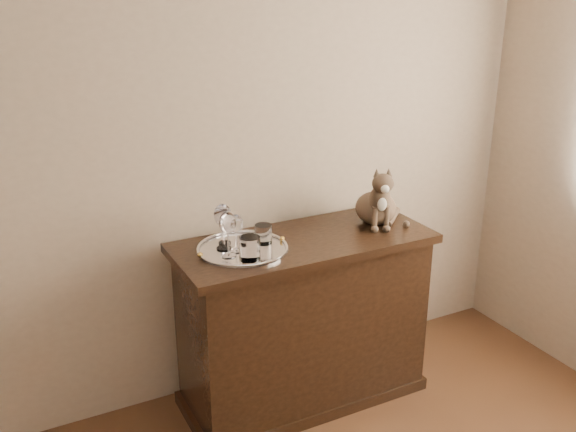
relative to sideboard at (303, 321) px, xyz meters
name	(u,v)px	position (x,y,z in m)	size (l,w,h in m)	color
wall_back	(148,131)	(-0.60, 0.31, 0.93)	(4.00, 0.10, 2.70)	tan
sideboard	(303,321)	(0.00, 0.00, 0.00)	(1.20, 0.50, 0.85)	black
tray	(243,250)	(-0.30, 0.01, 0.43)	(0.40, 0.40, 0.01)	silver
wine_glass_a	(223,227)	(-0.37, 0.05, 0.54)	(0.08, 0.08, 0.21)	silver
wine_glass_b	(224,225)	(-0.35, 0.10, 0.52)	(0.07, 0.07, 0.17)	silver
wine_glass_c	(228,234)	(-0.38, -0.04, 0.53)	(0.07, 0.07, 0.20)	white
wine_glass_d	(236,233)	(-0.34, 0.00, 0.52)	(0.06, 0.06, 0.17)	silver
tumbler_b	(250,248)	(-0.32, -0.11, 0.48)	(0.09, 0.09, 0.10)	white
tumbler_c	(263,234)	(-0.19, 0.02, 0.48)	(0.08, 0.08, 0.09)	silver
cat	(377,193)	(0.41, 0.03, 0.58)	(0.30, 0.28, 0.30)	brown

